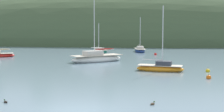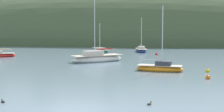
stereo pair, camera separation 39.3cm
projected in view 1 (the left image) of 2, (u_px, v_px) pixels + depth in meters
The scene contains 11 objects.
ground_plane at pixel (78, 111), 17.66m from camera, with size 400.00×400.00×0.00m, color slate.
far_shoreline_hill at pixel (129, 43), 87.30m from camera, with size 150.00×36.00×30.95m.
sailboat_teal_outer at pixel (98, 52), 54.60m from camera, with size 3.76×4.78×5.35m.
sailboat_grey_yawl at pixel (140, 50), 58.22m from camera, with size 2.37×5.27×6.46m.
sailboat_cream_ketch at pixel (97, 58), 42.27m from camera, with size 7.33×6.41×9.06m.
sailboat_yellow_far at pixel (160, 68), 33.50m from camera, with size 5.21×2.64×6.95m.
mooring_buoy_outer at pixel (208, 71), 32.72m from camera, with size 0.44×0.44×0.54m.
mooring_buoy_inner at pixel (209, 77), 28.47m from camera, with size 0.44×0.44×0.54m.
mooring_buoy_channel at pixel (155, 54), 52.15m from camera, with size 0.44×0.44×0.54m.
duck_lone_left at pixel (6, 102), 19.56m from camera, with size 0.38×0.36×0.24m.
duck_straggler at pixel (153, 104), 19.06m from camera, with size 0.36×0.38×0.24m.
Camera 1 is at (3.54, -17.04, 4.66)m, focal length 51.38 mm.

